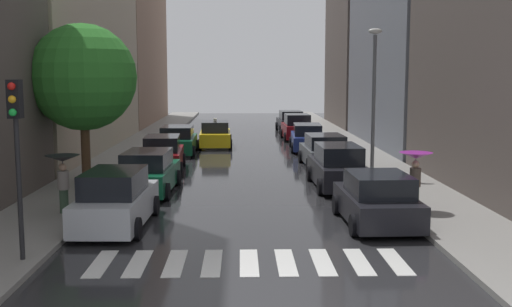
# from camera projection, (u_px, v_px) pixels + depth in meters

# --- Properties ---
(ground_plane) EXTENTS (28.00, 72.00, 0.04)m
(ground_plane) POSITION_uv_depth(u_px,v_px,m) (244.00, 153.00, 35.90)
(ground_plane) COLOR #272729
(sidewalk_left) EXTENTS (3.00, 72.00, 0.15)m
(sidewalk_left) POSITION_uv_depth(u_px,v_px,m) (131.00, 152.00, 35.73)
(sidewalk_left) COLOR gray
(sidewalk_left) RESTS_ON ground
(sidewalk_right) EXTENTS (3.00, 72.00, 0.15)m
(sidewalk_right) POSITION_uv_depth(u_px,v_px,m) (356.00, 152.00, 36.05)
(sidewalk_right) COLOR gray
(sidewalk_right) RESTS_ON ground
(crosswalk_stripes) EXTENTS (7.65, 2.20, 0.01)m
(crosswalk_stripes) POSITION_uv_depth(u_px,v_px,m) (249.00, 262.00, 15.16)
(crosswalk_stripes) COLOR silver
(crosswalk_stripes) RESTS_ON ground
(building_left_mid) EXTENTS (6.00, 21.16, 10.19)m
(building_left_mid) POSITION_uv_depth(u_px,v_px,m) (56.00, 65.00, 36.36)
(building_left_mid) COLOR #B2A38C
(building_left_mid) RESTS_ON ground
(building_left_far) EXTENTS (6.00, 19.09, 18.47)m
(building_left_far) POSITION_uv_depth(u_px,v_px,m) (121.00, 21.00, 56.02)
(building_left_far) COLOR #8C6B56
(building_left_far) RESTS_ON ground
(parked_car_left_nearest) EXTENTS (2.12, 4.66, 1.75)m
(parked_car_left_nearest) POSITION_uv_depth(u_px,v_px,m) (116.00, 200.00, 18.56)
(parked_car_left_nearest) COLOR #B2B7BF
(parked_car_left_nearest) RESTS_ON ground
(parked_car_left_second) EXTENTS (2.20, 4.72, 1.65)m
(parked_car_left_second) POSITION_uv_depth(u_px,v_px,m) (148.00, 173.00, 23.94)
(parked_car_left_second) COLOR #0C4C2D
(parked_car_left_second) RESTS_ON ground
(parked_car_left_third) EXTENTS (2.14, 4.49, 1.69)m
(parked_car_left_third) POSITION_uv_depth(u_px,v_px,m) (163.00, 155.00, 29.19)
(parked_car_left_third) COLOR maroon
(parked_car_left_third) RESTS_ON ground
(parked_car_left_fourth) EXTENTS (2.19, 4.68, 1.61)m
(parked_car_left_fourth) POSITION_uv_depth(u_px,v_px,m) (178.00, 141.00, 35.45)
(parked_car_left_fourth) COLOR #0C4C2D
(parked_car_left_fourth) RESTS_ON ground
(parked_car_right_nearest) EXTENTS (2.25, 4.26, 1.61)m
(parked_car_right_nearest) POSITION_uv_depth(u_px,v_px,m) (377.00, 200.00, 18.86)
(parked_car_right_nearest) COLOR black
(parked_car_right_nearest) RESTS_ON ground
(parked_car_right_second) EXTENTS (2.11, 4.79, 1.76)m
(parked_car_right_second) POSITION_uv_depth(u_px,v_px,m) (337.00, 168.00, 24.98)
(parked_car_right_second) COLOR black
(parked_car_right_second) RESTS_ON ground
(parked_car_right_third) EXTENTS (2.26, 4.55, 1.61)m
(parked_car_right_third) POSITION_uv_depth(u_px,v_px,m) (324.00, 152.00, 30.54)
(parked_car_right_third) COLOR #474C51
(parked_car_right_third) RESTS_ON ground
(parked_car_right_fourth) EXTENTS (2.19, 4.88, 1.59)m
(parked_car_right_fourth) POSITION_uv_depth(u_px,v_px,m) (307.00, 138.00, 37.16)
(parked_car_right_fourth) COLOR navy
(parked_car_right_fourth) RESTS_ON ground
(parked_car_right_fifth) EXTENTS (2.13, 4.15, 1.79)m
(parked_car_right_fifth) POSITION_uv_depth(u_px,v_px,m) (297.00, 128.00, 43.00)
(parked_car_right_fifth) COLOR maroon
(parked_car_right_fifth) RESTS_ON ground
(parked_car_right_sixth) EXTENTS (2.21, 4.41, 1.66)m
(parked_car_right_sixth) POSITION_uv_depth(u_px,v_px,m) (291.00, 122.00, 48.97)
(parked_car_right_sixth) COLOR black
(parked_car_right_sixth) RESTS_ON ground
(taxi_midroad) EXTENTS (2.17, 4.55, 1.81)m
(taxi_midroad) POSITION_uv_depth(u_px,v_px,m) (215.00, 135.00, 38.84)
(taxi_midroad) COLOR yellow
(taxi_midroad) RESTS_ON ground
(pedestrian_foreground) EXTENTS (1.08, 1.08, 1.86)m
(pedestrian_foreground) POSITION_uv_depth(u_px,v_px,m) (63.00, 170.00, 19.73)
(pedestrian_foreground) COLOR #38513D
(pedestrian_foreground) RESTS_ON sidewalk_left
(pedestrian_near_tree) EXTENTS (1.08, 1.08, 1.90)m
(pedestrian_near_tree) POSITION_uv_depth(u_px,v_px,m) (416.00, 167.00, 20.15)
(pedestrian_near_tree) COLOR #38513D
(pedestrian_near_tree) RESTS_ON sidewalk_right
(street_tree_left) EXTENTS (4.25, 4.25, 6.41)m
(street_tree_left) POSITION_uv_depth(u_px,v_px,m) (83.00, 78.00, 24.65)
(street_tree_left) COLOR #513823
(street_tree_left) RESTS_ON sidewalk_left
(traffic_light_left_corner) EXTENTS (0.30, 0.42, 4.30)m
(traffic_light_left_corner) POSITION_uv_depth(u_px,v_px,m) (16.00, 130.00, 14.51)
(traffic_light_left_corner) COLOR black
(traffic_light_left_corner) RESTS_ON sidewalk_left
(lamp_post_right) EXTENTS (0.60, 0.28, 6.34)m
(lamp_post_right) POSITION_uv_depth(u_px,v_px,m) (374.00, 91.00, 26.72)
(lamp_post_right) COLOR #595B60
(lamp_post_right) RESTS_ON sidewalk_right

